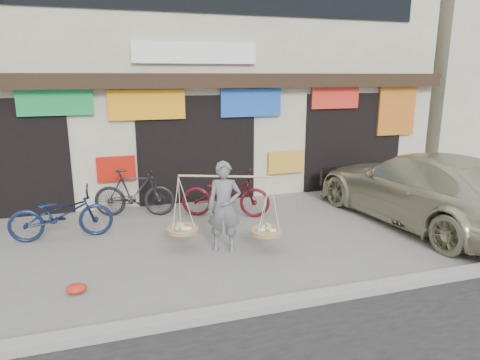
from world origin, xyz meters
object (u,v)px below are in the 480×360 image
object	(u,v)px
bike_1	(134,193)
bike_2	(226,194)
street_vendor	(224,210)
suv	(422,188)
bike_0	(61,214)

from	to	relation	value
bike_1	bike_2	xyz separation A→B (m)	(1.99, -0.66, -0.02)
street_vendor	suv	world-z (taller)	street_vendor
bike_1	bike_2	bearing A→B (deg)	-93.37
bike_1	suv	xyz separation A→B (m)	(5.98, -2.33, 0.23)
bike_1	suv	bearing A→B (deg)	-96.26
bike_0	bike_2	bearing A→B (deg)	-84.53
street_vendor	bike_0	bearing A→B (deg)	173.14
bike_0	suv	xyz separation A→B (m)	(7.47, -1.31, 0.27)
bike_2	suv	world-z (taller)	suv
bike_0	bike_2	size ratio (longest dim) A/B	0.96
bike_1	suv	world-z (taller)	suv
bike_2	street_vendor	bearing A→B (deg)	-174.49
street_vendor	suv	size ratio (longest dim) A/B	0.36
bike_0	bike_1	size ratio (longest dim) A/B	1.06
street_vendor	bike_0	size ratio (longest dim) A/B	1.03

